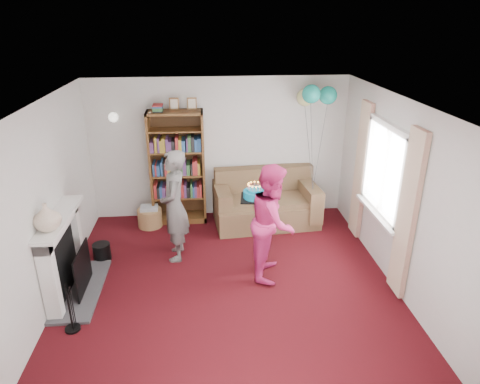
{
  "coord_description": "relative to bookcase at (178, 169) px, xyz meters",
  "views": [
    {
      "loc": [
        -0.29,
        -4.78,
        3.46
      ],
      "look_at": [
        0.2,
        0.6,
        1.2
      ],
      "focal_mm": 32.0,
      "sensor_mm": 36.0,
      "label": 1
    }
  ],
  "objects": [
    {
      "name": "ground",
      "position": [
        0.74,
        -2.3,
        -0.97
      ],
      "size": [
        5.0,
        5.0,
        0.0
      ],
      "primitive_type": "plane",
      "color": "black",
      "rests_on": "ground"
    },
    {
      "name": "wall_back",
      "position": [
        0.74,
        0.21,
        0.28
      ],
      "size": [
        4.5,
        0.02,
        2.5
      ],
      "primitive_type": "cube",
      "color": "silver",
      "rests_on": "ground"
    },
    {
      "name": "wall_left",
      "position": [
        -1.52,
        -2.3,
        0.28
      ],
      "size": [
        0.02,
        5.0,
        2.5
      ],
      "primitive_type": "cube",
      "color": "silver",
      "rests_on": "ground"
    },
    {
      "name": "wall_right",
      "position": [
        3.0,
        -2.3,
        0.28
      ],
      "size": [
        0.02,
        5.0,
        2.5
      ],
      "primitive_type": "cube",
      "color": "silver",
      "rests_on": "ground"
    },
    {
      "name": "ceiling",
      "position": [
        0.74,
        -2.3,
        1.54
      ],
      "size": [
        4.5,
        5.0,
        0.01
      ],
      "primitive_type": "cube",
      "color": "white",
      "rests_on": "wall_back"
    },
    {
      "name": "fireplace",
      "position": [
        -1.35,
        -2.11,
        -0.46
      ],
      "size": [
        0.55,
        1.8,
        1.12
      ],
      "color": "#3F3F42",
      "rests_on": "ground"
    },
    {
      "name": "window_bay",
      "position": [
        2.95,
        -1.7,
        0.23
      ],
      "size": [
        0.14,
        2.02,
        2.2
      ],
      "color": "white",
      "rests_on": "ground"
    },
    {
      "name": "wall_sconce",
      "position": [
        -1.01,
        0.06,
        0.91
      ],
      "size": [
        0.16,
        0.23,
        0.16
      ],
      "color": "gold",
      "rests_on": "ground"
    },
    {
      "name": "bookcase",
      "position": [
        0.0,
        0.0,
        0.0
      ],
      "size": [
        0.94,
        0.42,
        2.19
      ],
      "color": "#472B14",
      "rests_on": "ground"
    },
    {
      "name": "sofa",
      "position": [
        1.52,
        -0.23,
        -0.62
      ],
      "size": [
        1.77,
        0.94,
        0.94
      ],
      "rotation": [
        0.0,
        0.0,
        0.09
      ],
      "color": "brown",
      "rests_on": "ground"
    },
    {
      "name": "wicker_basket",
      "position": [
        -0.52,
        -0.24,
        -0.8
      ],
      "size": [
        0.42,
        0.42,
        0.38
      ],
      "rotation": [
        0.0,
        0.0,
        0.04
      ],
      "color": "#AA824F",
      "rests_on": "ground"
    },
    {
      "name": "person_striped",
      "position": [
        0.0,
        -1.31,
        -0.12
      ],
      "size": [
        0.41,
        0.62,
        1.7
      ],
      "primitive_type": "imported",
      "rotation": [
        0.0,
        0.0,
        -1.58
      ],
      "color": "black",
      "rests_on": "ground"
    },
    {
      "name": "person_magenta",
      "position": [
        1.37,
        -1.88,
        -0.15
      ],
      "size": [
        0.8,
        0.93,
        1.64
      ],
      "primitive_type": "imported",
      "rotation": [
        0.0,
        0.0,
        1.32
      ],
      "color": "#D52A71",
      "rests_on": "ground"
    },
    {
      "name": "birthday_cake",
      "position": [
        1.15,
        -1.7,
        0.19
      ],
      "size": [
        0.39,
        0.39,
        0.22
      ],
      "rotation": [
        0.0,
        0.0,
        -0.13
      ],
      "color": "black",
      "rests_on": "ground"
    },
    {
      "name": "balloons",
      "position": [
        2.31,
        -0.16,
        1.25
      ],
      "size": [
        0.63,
        0.7,
        1.75
      ],
      "color": "#3F3F3F",
      "rests_on": "ground"
    },
    {
      "name": "mantel_vase",
      "position": [
        -1.38,
        -2.45,
        0.32
      ],
      "size": [
        0.4,
        0.4,
        0.33
      ],
      "primitive_type": "imported",
      "rotation": [
        0.0,
        0.0,
        -0.33
      ],
      "color": "beige",
      "rests_on": "fireplace"
    }
  ]
}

